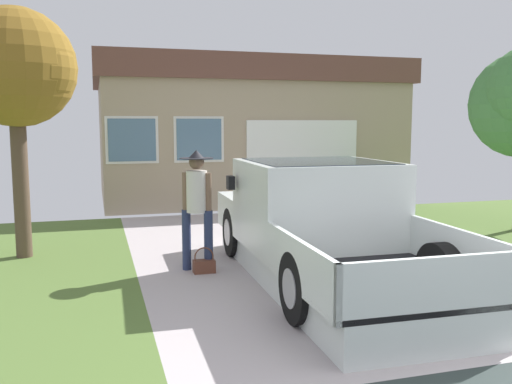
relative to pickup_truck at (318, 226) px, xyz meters
The scene contains 6 objects.
pickup_truck is the anchor object (origin of this frame).
person_with_hat 1.81m from the pickup_truck, 154.96° to the left, with size 0.50×0.50×1.80m.
handbag 1.76m from the pickup_truck, 159.04° to the left, with size 0.32×0.18×0.38m.
house_with_garage 9.10m from the pickup_truck, 82.18° to the left, with size 8.50×5.83×3.92m.
front_yard_tree 5.24m from the pickup_truck, 150.72° to the left, with size 1.88×1.88×4.00m.
wheeled_trash_bin 6.10m from the pickup_truck, 56.75° to the left, with size 0.60×0.72×1.02m.
Camera 1 is at (-3.12, -3.97, 2.18)m, focal length 38.59 mm.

